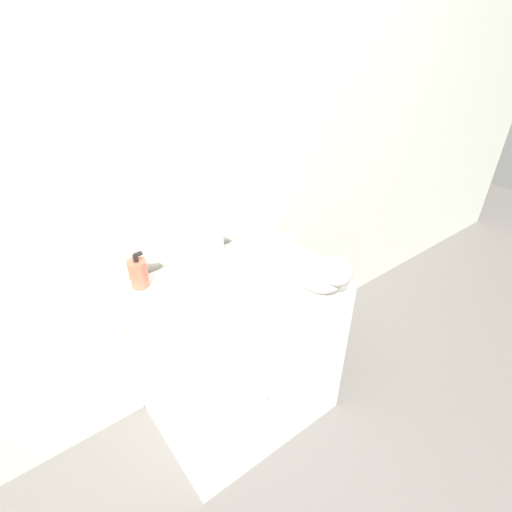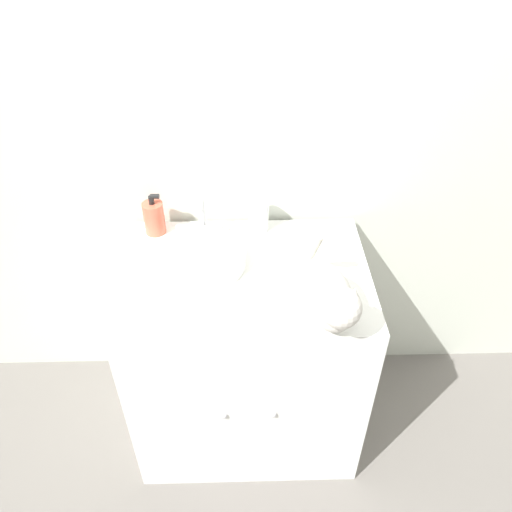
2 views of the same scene
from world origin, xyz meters
name	(u,v)px [view 1 (image 1 of 2)]	position (x,y,z in m)	size (l,w,h in m)	color
ground_plane	(277,449)	(0.00, 0.00, 0.00)	(8.00, 8.00, 0.00)	slate
wall_back	(188,162)	(0.00, 0.64, 1.25)	(6.00, 0.05, 2.50)	silver
vanity_cabinet	(240,353)	(0.00, 0.30, 0.41)	(0.82, 0.61, 0.82)	white
sink_basin	(200,288)	(-0.15, 0.34, 0.85)	(0.30, 0.30, 0.05)	white
faucet	(180,261)	(-0.15, 0.50, 0.89)	(0.20, 0.09, 0.16)	silver
cat	(318,271)	(0.24, 0.07, 0.92)	(0.18, 0.38, 0.22)	silver
soap_bottle	(138,273)	(-0.33, 0.53, 0.89)	(0.07, 0.07, 0.16)	#EF6047
spray_bottle	(216,240)	(0.05, 0.53, 0.90)	(0.07, 0.07, 0.17)	silver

